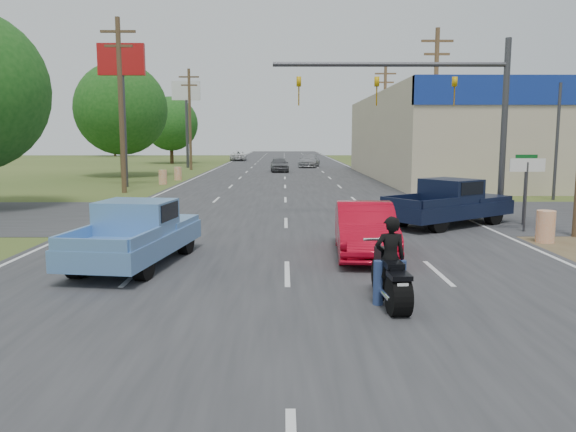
{
  "coord_description": "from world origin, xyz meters",
  "views": [
    {
      "loc": [
        -0.07,
        -5.02,
        3.22
      ],
      "look_at": [
        0.02,
        8.71,
        1.3
      ],
      "focal_mm": 35.0,
      "sensor_mm": 36.0,
      "label": 1
    }
  ],
  "objects_px": {
    "rider": "(390,264)",
    "distant_car_silver": "(309,161)",
    "distant_car_grey": "(279,165)",
    "motorcycle": "(390,279)",
    "distant_car_white": "(238,156)",
    "blue_pickup": "(138,232)",
    "red_convertible": "(365,230)",
    "navy_pickup": "(451,202)"
  },
  "relations": [
    {
      "from": "rider",
      "to": "distant_car_silver",
      "type": "height_order",
      "value": "rider"
    },
    {
      "from": "distant_car_grey",
      "to": "distant_car_silver",
      "type": "bearing_deg",
      "value": 66.08
    },
    {
      "from": "motorcycle",
      "to": "distant_car_white",
      "type": "height_order",
      "value": "distant_car_white"
    },
    {
      "from": "motorcycle",
      "to": "rider",
      "type": "distance_m",
      "value": 0.3
    },
    {
      "from": "motorcycle",
      "to": "blue_pickup",
      "type": "bearing_deg",
      "value": 143.57
    },
    {
      "from": "distant_car_white",
      "to": "distant_car_silver",
      "type": "bearing_deg",
      "value": 115.54
    },
    {
      "from": "distant_car_white",
      "to": "blue_pickup",
      "type": "bearing_deg",
      "value": 90.63
    },
    {
      "from": "motorcycle",
      "to": "rider",
      "type": "relative_size",
      "value": 1.42
    },
    {
      "from": "red_convertible",
      "to": "distant_car_grey",
      "type": "height_order",
      "value": "red_convertible"
    },
    {
      "from": "navy_pickup",
      "to": "distant_car_white",
      "type": "relative_size",
      "value": 1.12
    },
    {
      "from": "distant_car_white",
      "to": "navy_pickup",
      "type": "bearing_deg",
      "value": 100.28
    },
    {
      "from": "rider",
      "to": "motorcycle",
      "type": "bearing_deg",
      "value": 90.0
    },
    {
      "from": "blue_pickup",
      "to": "distant_car_silver",
      "type": "distance_m",
      "value": 48.07
    },
    {
      "from": "blue_pickup",
      "to": "navy_pickup",
      "type": "height_order",
      "value": "navy_pickup"
    },
    {
      "from": "red_convertible",
      "to": "blue_pickup",
      "type": "height_order",
      "value": "blue_pickup"
    },
    {
      "from": "distant_car_grey",
      "to": "distant_car_white",
      "type": "relative_size",
      "value": 0.84
    },
    {
      "from": "rider",
      "to": "blue_pickup",
      "type": "bearing_deg",
      "value": -35.98
    },
    {
      "from": "blue_pickup",
      "to": "distant_car_white",
      "type": "xyz_separation_m",
      "value": [
        -2.69,
        65.48,
        -0.16
      ]
    },
    {
      "from": "blue_pickup",
      "to": "navy_pickup",
      "type": "xyz_separation_m",
      "value": [
        9.88,
        6.32,
        0.04
      ]
    },
    {
      "from": "blue_pickup",
      "to": "rider",
      "type": "bearing_deg",
      "value": -23.5
    },
    {
      "from": "rider",
      "to": "distant_car_grey",
      "type": "xyz_separation_m",
      "value": [
        -2.46,
        42.74,
        -0.13
      ]
    },
    {
      "from": "blue_pickup",
      "to": "navy_pickup",
      "type": "distance_m",
      "value": 11.73
    },
    {
      "from": "distant_car_grey",
      "to": "motorcycle",
      "type": "bearing_deg",
      "value": -90.05
    },
    {
      "from": "red_convertible",
      "to": "navy_pickup",
      "type": "height_order",
      "value": "navy_pickup"
    },
    {
      "from": "red_convertible",
      "to": "distant_car_grey",
      "type": "bearing_deg",
      "value": 97.34
    },
    {
      "from": "blue_pickup",
      "to": "navy_pickup",
      "type": "relative_size",
      "value": 0.96
    },
    {
      "from": "distant_car_grey",
      "to": "distant_car_white",
      "type": "distance_m",
      "value": 27.03
    },
    {
      "from": "red_convertible",
      "to": "blue_pickup",
      "type": "xyz_separation_m",
      "value": [
        -5.96,
        -0.98,
        0.11
      ]
    },
    {
      "from": "navy_pickup",
      "to": "distant_car_silver",
      "type": "bearing_deg",
      "value": 149.49
    },
    {
      "from": "motorcycle",
      "to": "distant_car_white",
      "type": "xyz_separation_m",
      "value": [
        -8.46,
        69.16,
        0.15
      ]
    },
    {
      "from": "navy_pickup",
      "to": "distant_car_grey",
      "type": "relative_size",
      "value": 1.34
    },
    {
      "from": "navy_pickup",
      "to": "distant_car_silver",
      "type": "xyz_separation_m",
      "value": [
        -3.37,
        41.31,
        -0.16
      ]
    },
    {
      "from": "motorcycle",
      "to": "blue_pickup",
      "type": "xyz_separation_m",
      "value": [
        -5.78,
        3.68,
        0.3
      ]
    },
    {
      "from": "distant_car_grey",
      "to": "rider",
      "type": "bearing_deg",
      "value": -90.05
    },
    {
      "from": "blue_pickup",
      "to": "distant_car_white",
      "type": "height_order",
      "value": "blue_pickup"
    },
    {
      "from": "rider",
      "to": "blue_pickup",
      "type": "distance_m",
      "value": 6.81
    },
    {
      "from": "distant_car_grey",
      "to": "navy_pickup",
      "type": "bearing_deg",
      "value": -82.02
    },
    {
      "from": "motorcycle",
      "to": "distant_car_white",
      "type": "relative_size",
      "value": 0.48
    },
    {
      "from": "rider",
      "to": "navy_pickup",
      "type": "xyz_separation_m",
      "value": [
        4.11,
        9.94,
        0.05
      ]
    },
    {
      "from": "navy_pickup",
      "to": "distant_car_white",
      "type": "distance_m",
      "value": 60.48
    },
    {
      "from": "motorcycle",
      "to": "navy_pickup",
      "type": "relative_size",
      "value": 0.43
    },
    {
      "from": "navy_pickup",
      "to": "red_convertible",
      "type": "bearing_deg",
      "value": -71.52
    }
  ]
}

